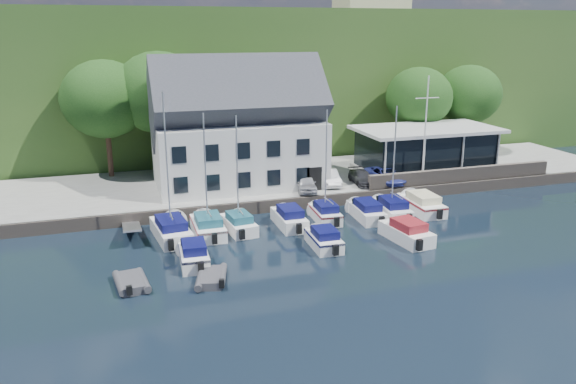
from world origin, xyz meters
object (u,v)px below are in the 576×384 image
(boat_r2_0, at_px, (194,252))
(boat_r2_3, at_px, (406,230))
(boat_r1_4, at_px, (326,164))
(car_blue, at_px, (385,174))
(flagpole, at_px, (425,130))
(club_pavilion, at_px, (425,149))
(dinghy_0, at_px, (131,281))
(car_dgrey, at_px, (362,177))
(harbor_building, at_px, (238,135))
(boat_r1_1, at_px, (206,172))
(car_silver, at_px, (306,183))
(boat_r1_2, at_px, (237,173))
(boat_r2_2, at_px, (324,237))
(dinghy_1, at_px, (211,276))
(boat_r1_7, at_px, (421,202))
(boat_r1_5, at_px, (366,209))
(boat_r1_6, at_px, (394,158))
(boat_r1_3, at_px, (289,216))
(car_white, at_px, (329,177))
(boat_r1_0, at_px, (167,172))

(boat_r2_0, bearing_deg, boat_r2_3, 1.55)
(boat_r1_4, xyz_separation_m, boat_r2_3, (3.79, -5.63, -3.64))
(car_blue, bearing_deg, flagpole, -21.74)
(club_pavilion, xyz_separation_m, dinghy_0, (-27.90, -15.50, -2.70))
(boat_r2_0, bearing_deg, car_dgrey, 36.39)
(harbor_building, bearing_deg, boat_r1_1, -115.68)
(car_silver, bearing_deg, boat_r1_2, -131.22)
(boat_r2_0, bearing_deg, boat_r2_2, 4.36)
(car_silver, height_order, dinghy_1, car_silver)
(harbor_building, bearing_deg, boat_r2_3, -59.38)
(car_dgrey, distance_m, dinghy_1, 20.68)
(car_dgrey, distance_m, boat_r1_7, 6.29)
(boat_r1_5, height_order, boat_r1_6, boat_r1_6)
(harbor_building, xyz_separation_m, boat_r1_3, (1.70, -9.03, -4.59))
(harbor_building, xyz_separation_m, boat_r2_2, (2.64, -13.70, -4.66))
(car_white, bearing_deg, car_silver, -147.47)
(boat_r1_0, distance_m, boat_r1_2, 4.83)
(boat_r1_6, bearing_deg, boat_r1_4, 177.94)
(car_white, distance_m, boat_r1_1, 13.66)
(car_blue, bearing_deg, car_dgrey, 173.59)
(boat_r1_4, xyz_separation_m, boat_r2_2, (-2.04, -5.03, -3.72))
(club_pavilion, relative_size, boat_r2_2, 2.60)
(boat_r2_3, bearing_deg, car_silver, 101.53)
(car_white, relative_size, boat_r1_0, 0.41)
(car_white, distance_m, boat_r1_7, 8.37)
(harbor_building, relative_size, boat_r1_4, 1.63)
(car_blue, relative_size, boat_r2_2, 0.81)
(car_white, xyz_separation_m, boat_r1_5, (0.48, -6.53, -0.92))
(boat_r2_2, xyz_separation_m, dinghy_0, (-12.54, -2.30, -0.34))
(boat_r1_0, distance_m, boat_r2_3, 16.75)
(car_white, height_order, boat_r1_6, boat_r1_6)
(car_silver, distance_m, boat_r1_1, 10.93)
(boat_r1_4, xyz_separation_m, boat_r2_0, (-10.73, -5.18, -3.65))
(boat_r1_3, bearing_deg, dinghy_0, -148.86)
(boat_r1_1, relative_size, boat_r1_4, 1.04)
(car_silver, relative_size, car_dgrey, 0.98)
(club_pavilion, relative_size, dinghy_0, 4.38)
(car_dgrey, bearing_deg, boat_r1_1, -153.50)
(car_white, xyz_separation_m, boat_r1_7, (5.39, -6.35, -0.87))
(club_pavilion, xyz_separation_m, boat_r2_2, (-15.36, -13.20, -2.36))
(boat_r1_6, relative_size, boat_r2_0, 1.72)
(car_silver, xyz_separation_m, boat_r2_3, (3.64, -10.51, -0.88))
(car_dgrey, xyz_separation_m, boat_r1_5, (-2.33, -5.87, -0.84))
(car_blue, bearing_deg, boat_r2_0, -153.40)
(boat_r2_3, bearing_deg, harbor_building, 113.05)
(club_pavilion, height_order, boat_r2_3, club_pavilion)
(dinghy_0, bearing_deg, boat_r1_6, 11.84)
(boat_r1_1, height_order, boat_r1_5, boat_r1_1)
(boat_r1_3, height_order, boat_r2_2, boat_r1_3)
(boat_r1_7, height_order, dinghy_0, boat_r1_7)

